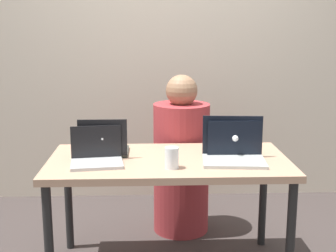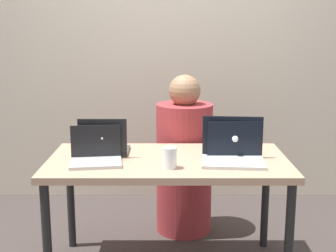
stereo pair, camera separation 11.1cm
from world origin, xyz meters
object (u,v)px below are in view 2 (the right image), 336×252
at_px(person_at_center, 184,163).
at_px(laptop_front_left, 96,155).
at_px(laptop_back_left, 105,146).
at_px(laptop_back_right, 233,147).
at_px(laptop_front_right, 233,152).
at_px(water_glass_center, 170,159).

xyz_separation_m(person_at_center, laptop_front_left, (-0.53, -0.67, 0.25)).
distance_m(person_at_center, laptop_back_left, 0.74).
height_order(person_at_center, laptop_back_left, person_at_center).
bearing_deg(laptop_back_right, laptop_back_left, -0.63).
bearing_deg(laptop_front_right, laptop_front_left, -173.20).
distance_m(laptop_front_right, water_glass_center, 0.38).
height_order(laptop_front_right, laptop_front_left, laptop_front_right).
bearing_deg(laptop_back_right, person_at_center, -60.76).
height_order(person_at_center, water_glass_center, person_at_center).
xyz_separation_m(laptop_back_left, laptop_front_left, (-0.03, -0.18, -0.01)).
bearing_deg(water_glass_center, laptop_front_right, 20.04).
bearing_deg(laptop_back_right, water_glass_center, 35.86).
height_order(laptop_front_left, water_glass_center, laptop_front_left).
height_order(laptop_back_right, water_glass_center, laptop_back_right).
bearing_deg(person_at_center, laptop_front_right, 96.24).
relative_size(laptop_back_left, laptop_back_right, 0.89).
xyz_separation_m(person_at_center, laptop_back_right, (0.27, -0.50, 0.25)).
relative_size(person_at_center, laptop_front_right, 3.07).
xyz_separation_m(person_at_center, laptop_front_right, (0.26, -0.64, 0.25)).
distance_m(laptop_front_left, laptop_back_right, 0.82).
relative_size(laptop_back_right, water_glass_center, 2.76).
bearing_deg(water_glass_center, laptop_front_left, 165.99).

